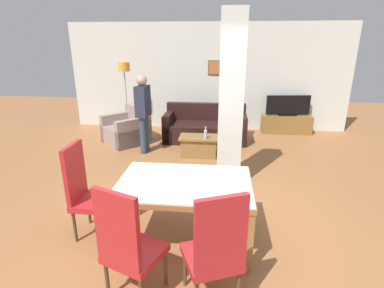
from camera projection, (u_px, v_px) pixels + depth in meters
ground_plane at (185, 238)px, 3.60m from camera, size 18.00×18.00×0.00m
back_wall at (208, 77)px, 7.76m from camera, size 7.20×0.09×2.70m
divider_pillar at (231, 102)px, 4.59m from camera, size 0.37×0.32×2.70m
dining_table at (184, 193)px, 3.41m from camera, size 1.51×1.03×0.75m
dining_chair_head_left at (86, 189)px, 3.52m from camera, size 0.46×0.46×1.14m
dining_chair_near_left at (128, 244)px, 2.57m from camera, size 0.60×0.60×1.14m
dining_chair_near_right at (215, 249)px, 2.51m from camera, size 0.60×0.60×1.14m
sofa at (205, 128)px, 7.09m from camera, size 1.90×0.87×0.83m
armchair at (128, 130)px, 6.92m from camera, size 1.22×1.22×0.83m
coffee_table at (199, 146)px, 6.11m from camera, size 0.79×0.47×0.42m
bottle at (206, 134)px, 5.89m from camera, size 0.06×0.06×0.25m
tv_stand at (286, 124)px, 7.67m from camera, size 1.24×0.40×0.46m
tv_screen at (288, 106)px, 7.51m from camera, size 1.10×0.25×0.51m
floor_lamp at (124, 74)px, 7.33m from camera, size 0.28×0.28×1.76m
standing_person at (143, 109)px, 6.10m from camera, size 0.26×0.40×1.61m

